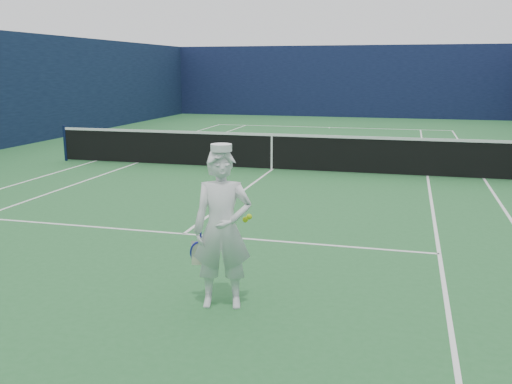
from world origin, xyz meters
TOP-DOWN VIEW (x-y plane):
  - ground at (0.00, 0.00)m, footprint 80.00×80.00m
  - court_markings at (0.00, 0.00)m, footprint 11.03×23.83m
  - windscreen_fence at (0.00, 0.00)m, footprint 20.12×36.12m
  - tennis_net at (0.00, 0.00)m, footprint 12.88×0.09m
  - tennis_player at (1.56, -9.02)m, footprint 0.85×0.59m

SIDE VIEW (x-z plane):
  - ground at x=0.00m, z-range 0.00..0.00m
  - court_markings at x=0.00m, z-range 0.00..0.01m
  - tennis_net at x=0.00m, z-range 0.02..1.09m
  - tennis_player at x=1.56m, z-range -0.02..1.89m
  - windscreen_fence at x=0.00m, z-range 0.00..4.00m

